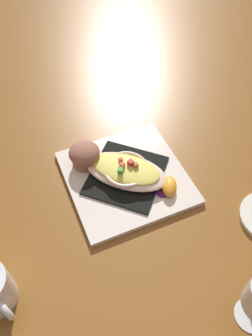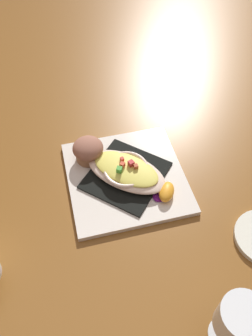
{
  "view_description": "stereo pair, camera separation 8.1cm",
  "coord_description": "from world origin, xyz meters",
  "px_view_note": "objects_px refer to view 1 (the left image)",
  "views": [
    {
      "loc": [
        0.42,
        -0.29,
        0.68
      ],
      "look_at": [
        0.0,
        0.0,
        0.04
      ],
      "focal_mm": 36.74,
      "sensor_mm": 36.0,
      "label": 1
    },
    {
      "loc": [
        0.46,
        -0.22,
        0.68
      ],
      "look_at": [
        0.0,
        0.0,
        0.04
      ],
      "focal_mm": 36.74,
      "sensor_mm": 36.0,
      "label": 2
    }
  ],
  "objects_px": {
    "gratin_dish": "(126,170)",
    "muffin": "(84,155)",
    "square_plate": "(126,177)",
    "orange_garnish": "(168,187)"
  },
  "relations": [
    {
      "from": "square_plate",
      "to": "gratin_dish",
      "type": "relative_size",
      "value": 1.24
    },
    {
      "from": "square_plate",
      "to": "gratin_dish",
      "type": "bearing_deg",
      "value": -20.42
    },
    {
      "from": "muffin",
      "to": "orange_garnish",
      "type": "bearing_deg",
      "value": 33.41
    },
    {
      "from": "square_plate",
      "to": "gratin_dish",
      "type": "height_order",
      "value": "gratin_dish"
    },
    {
      "from": "gratin_dish",
      "to": "orange_garnish",
      "type": "distance_m",
      "value": 0.11
    },
    {
      "from": "square_plate",
      "to": "muffin",
      "type": "distance_m",
      "value": 0.12
    },
    {
      "from": "square_plate",
      "to": "gratin_dish",
      "type": "xyz_separation_m",
      "value": [
        0.0,
        -0.0,
        0.03
      ]
    },
    {
      "from": "gratin_dish",
      "to": "muffin",
      "type": "distance_m",
      "value": 0.11
    },
    {
      "from": "gratin_dish",
      "to": "muffin",
      "type": "height_order",
      "value": "muffin"
    },
    {
      "from": "gratin_dish",
      "to": "orange_garnish",
      "type": "xyz_separation_m",
      "value": [
        0.09,
        0.06,
        -0.01
      ]
    }
  ]
}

